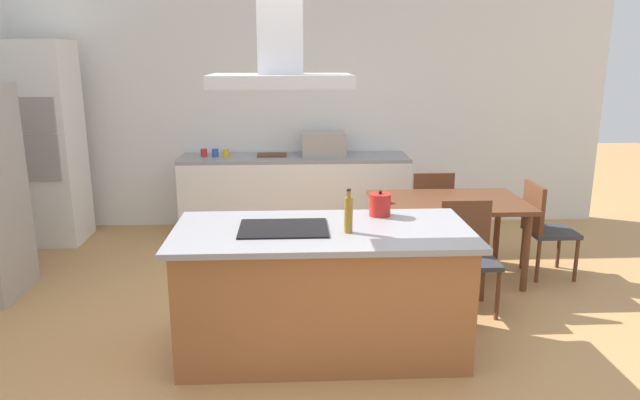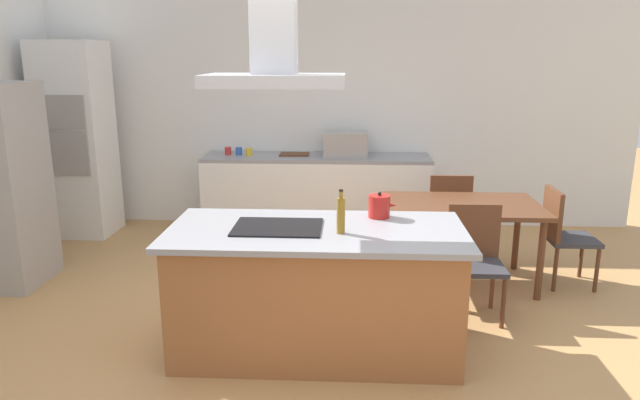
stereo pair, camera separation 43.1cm
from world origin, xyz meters
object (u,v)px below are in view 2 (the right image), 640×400
object	(u,v)px
chair_at_right_end	(563,231)
countertop_microwave	(346,144)
cooktop	(278,227)
dining_table	(461,212)
range_hood	(274,46)
coffee_mug_yellow	(249,152)
chair_facing_island	(475,254)
wall_oven_stack	(77,140)
cutting_board	(294,154)
chair_facing_back_wall	(448,210)
olive_oil_bottle	(341,215)
tea_kettle	(379,206)
coffee_mug_red	(228,151)
coffee_mug_blue	(239,151)

from	to	relation	value
chair_at_right_end	countertop_microwave	bearing A→B (deg)	141.85
cooktop	dining_table	distance (m)	2.01
chair_at_right_end	range_hood	xyz separation A→B (m)	(-2.41, -1.33, 1.59)
coffee_mug_yellow	range_hood	bearing A→B (deg)	-76.37
countertop_microwave	chair_facing_island	xyz separation A→B (m)	(1.06, -2.22, -0.53)
wall_oven_stack	cooktop	bearing A→B (deg)	-45.12
coffee_mug_yellow	cutting_board	xyz separation A→B (m)	(0.53, 0.07, -0.04)
chair_facing_island	cutting_board	bearing A→B (deg)	126.23
cutting_board	chair_facing_back_wall	world-z (taller)	cutting_board
olive_oil_bottle	dining_table	bearing A→B (deg)	53.31
countertop_microwave	range_hood	world-z (taller)	range_hood
range_hood	tea_kettle	bearing A→B (deg)	23.50
olive_oil_bottle	chair_facing_island	size ratio (longest dim) A/B	0.33
dining_table	countertop_microwave	bearing A→B (deg)	124.36
coffee_mug_yellow	chair_at_right_end	world-z (taller)	coffee_mug_yellow
tea_kettle	coffee_mug_red	bearing A→B (deg)	122.46
tea_kettle	olive_oil_bottle	size ratio (longest dim) A/B	0.70
wall_oven_stack	range_hood	size ratio (longest dim) A/B	2.44
range_hood	olive_oil_bottle	bearing A→B (deg)	-12.43
wall_oven_stack	chair_at_right_end	distance (m)	5.25
cooktop	coffee_mug_red	world-z (taller)	coffee_mug_red
coffee_mug_yellow	dining_table	distance (m)	2.69
countertop_microwave	chair_facing_back_wall	distance (m)	1.48
cooktop	range_hood	xyz separation A→B (m)	(0.00, 0.00, 1.20)
coffee_mug_red	tea_kettle	bearing A→B (deg)	-57.54
coffee_mug_yellow	range_hood	size ratio (longest dim) A/B	0.10
coffee_mug_yellow	range_hood	distance (m)	3.16
tea_kettle	olive_oil_bottle	world-z (taller)	olive_oil_bottle
cooktop	dining_table	size ratio (longest dim) A/B	0.43
cooktop	coffee_mug_blue	distance (m)	3.02
cutting_board	dining_table	size ratio (longest dim) A/B	0.24
tea_kettle	chair_facing_island	bearing A→B (deg)	24.26
cutting_board	range_hood	world-z (taller)	range_hood
coffee_mug_red	chair_at_right_end	world-z (taller)	coffee_mug_red
coffee_mug_red	coffee_mug_blue	world-z (taller)	same
chair_at_right_end	chair_facing_back_wall	size ratio (longest dim) A/B	1.00
countertop_microwave	chair_facing_island	distance (m)	2.52
countertop_microwave	dining_table	distance (m)	1.92
cooktop	chair_facing_back_wall	distance (m)	2.52
dining_table	coffee_mug_red	bearing A→B (deg)	147.02
countertop_microwave	wall_oven_stack	world-z (taller)	wall_oven_stack
tea_kettle	coffee_mug_blue	xyz separation A→B (m)	(-1.53, 2.60, -0.04)
dining_table	cutting_board	bearing A→B (deg)	136.03
olive_oil_bottle	chair_facing_island	distance (m)	1.40
coffee_mug_blue	dining_table	world-z (taller)	coffee_mug_blue
wall_oven_stack	dining_table	world-z (taller)	wall_oven_stack
chair_facing_back_wall	chair_at_right_end	bearing A→B (deg)	-36.01
olive_oil_bottle	chair_facing_island	xyz separation A→B (m)	(1.06, 0.76, -0.52)
wall_oven_stack	countertop_microwave	bearing A→B (deg)	4.36
tea_kettle	range_hood	xyz separation A→B (m)	(-0.71, -0.31, 1.12)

